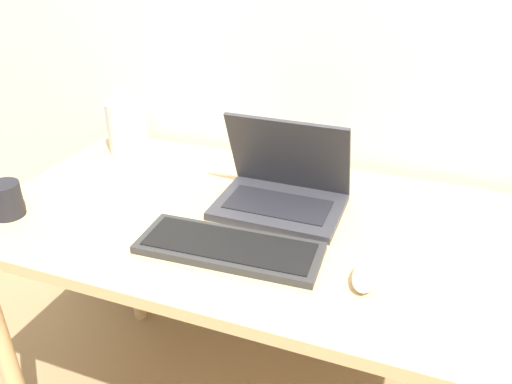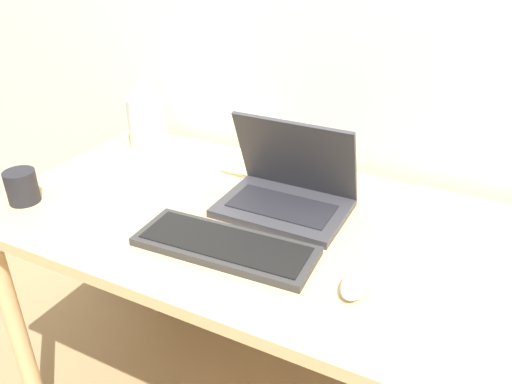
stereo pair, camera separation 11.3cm
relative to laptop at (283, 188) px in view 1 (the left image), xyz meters
name	(u,v)px [view 1 (the left image)]	position (x,y,z in m)	size (l,w,h in m)	color
desk	(260,250)	(-0.03, -0.08, -0.14)	(1.36, 0.72, 0.77)	tan
laptop	(283,188)	(0.00, 0.00, 0.00)	(0.31, 0.23, 0.23)	#333338
keyboard	(229,248)	(-0.05, -0.24, -0.04)	(0.41, 0.17, 0.02)	#2D2D2D
mouse	(366,276)	(0.25, -0.24, -0.03)	(0.05, 0.10, 0.03)	silver
vase	(126,117)	(-0.56, 0.16, 0.06)	(0.12, 0.12, 0.23)	silver
mug	(6,200)	(-0.62, -0.28, -0.01)	(0.08, 0.08, 0.09)	black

